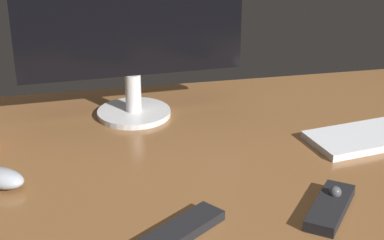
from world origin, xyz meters
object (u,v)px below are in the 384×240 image
(computer_mouse, at_px, (0,178))
(monitor, at_px, (130,10))
(tv_remote, at_px, (178,233))
(media_remote, at_px, (330,206))

(computer_mouse, bearing_deg, monitor, 80.60)
(tv_remote, bearing_deg, computer_mouse, 105.27)
(monitor, bearing_deg, media_remote, -63.15)
(computer_mouse, relative_size, media_remote, 0.64)
(computer_mouse, relative_size, tv_remote, 0.55)
(computer_mouse, bearing_deg, tv_remote, -3.04)
(media_remote, height_order, tv_remote, media_remote)
(monitor, bearing_deg, computer_mouse, -137.50)
(tv_remote, bearing_deg, monitor, 54.56)
(monitor, xyz_separation_m, media_remote, (0.30, -0.53, -0.26))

